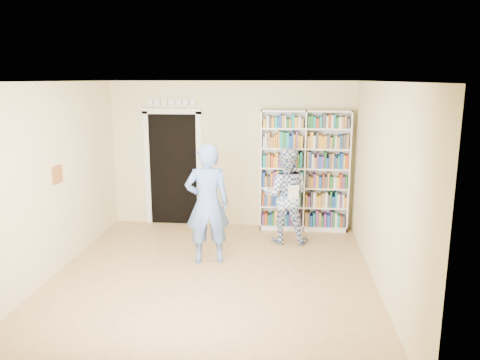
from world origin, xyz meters
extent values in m
plane|color=#9D744C|center=(0.00, 0.00, 0.00)|extent=(5.00, 5.00, 0.00)
plane|color=white|center=(0.00, 0.00, 2.70)|extent=(5.00, 5.00, 0.00)
plane|color=beige|center=(0.00, 2.50, 1.35)|extent=(4.50, 0.00, 4.50)
plane|color=beige|center=(-2.25, 0.00, 1.35)|extent=(0.00, 5.00, 5.00)
plane|color=beige|center=(2.25, 0.00, 1.35)|extent=(0.00, 5.00, 5.00)
cube|color=white|center=(1.35, 2.34, 1.10)|extent=(1.59, 0.30, 2.19)
cube|color=white|center=(1.35, 2.34, 1.10)|extent=(0.02, 0.30, 2.19)
cube|color=black|center=(-1.10, 2.48, 1.05)|extent=(0.90, 0.03, 2.10)
cube|color=white|center=(-1.60, 2.47, 1.05)|extent=(0.10, 0.06, 2.20)
cube|color=white|center=(-0.60, 2.47, 1.05)|extent=(0.10, 0.06, 2.20)
cube|color=white|center=(-1.10, 2.47, 2.15)|extent=(1.10, 0.06, 0.10)
cube|color=white|center=(-1.10, 2.46, 2.25)|extent=(1.10, 0.08, 0.02)
cube|color=brown|center=(-2.23, 0.20, 1.40)|extent=(0.03, 0.25, 0.25)
imported|color=#5C80CD|center=(-0.15, 0.62, 0.91)|extent=(0.74, 0.57, 1.82)
imported|color=#2D488A|center=(1.01, 1.61, 0.82)|extent=(0.82, 0.65, 1.64)
cube|color=white|center=(1.14, 1.38, 0.91)|extent=(0.17, 0.09, 0.27)
camera|label=1|loc=(0.97, -6.03, 2.73)|focal=35.00mm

